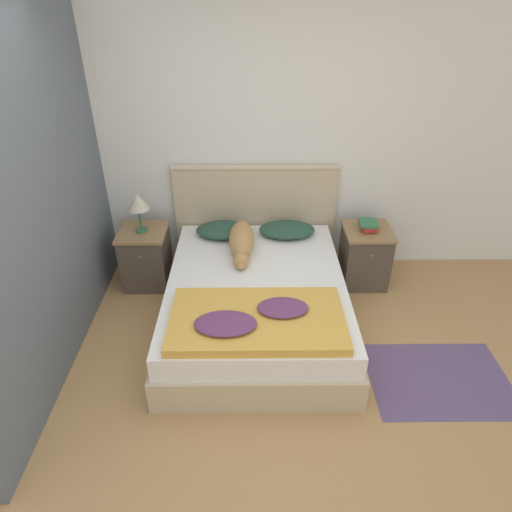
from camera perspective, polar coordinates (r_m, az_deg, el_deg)
ground_plane at (r=3.26m, az=-2.16°, el=-20.75°), size 16.00×16.00×0.00m
wall_back at (r=4.32m, az=-1.85°, el=14.08°), size 9.00×0.06×2.55m
wall_side_left at (r=3.60m, az=-24.18°, el=7.56°), size 0.06×3.10×2.55m
bed at (r=3.87m, az=0.03°, el=-5.79°), size 1.49×1.91×0.47m
headboard at (r=4.52m, az=-0.09°, el=5.14°), size 1.57×0.06×1.08m
nightstand_left at (r=4.48m, az=-13.58°, el=-0.09°), size 0.44×0.46×0.57m
nightstand_right at (r=4.50m, az=13.42°, el=0.04°), size 0.44×0.46×0.57m
pillow_left at (r=4.33m, az=-4.03°, el=3.28°), size 0.52×0.34×0.11m
pillow_right at (r=4.33m, az=3.89°, el=3.31°), size 0.52×0.34×0.11m
quilt at (r=3.25m, az=-0.05°, el=-7.93°), size 1.24×0.69×0.12m
dog at (r=4.06m, az=-1.77°, el=1.94°), size 0.22×0.78×0.21m
book_stack at (r=4.35m, az=13.89°, el=3.78°), size 0.18×0.22×0.07m
table_lamp at (r=4.21m, az=-14.56°, el=6.45°), size 0.20×0.20×0.37m
rug at (r=3.80m, az=21.90°, el=-14.09°), size 1.04×0.76×0.00m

